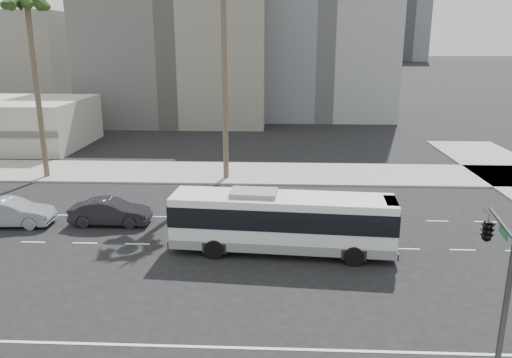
# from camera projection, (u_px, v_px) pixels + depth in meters

# --- Properties ---
(ground) EXTENTS (700.00, 700.00, 0.00)m
(ground) POSITION_uv_depth(u_px,v_px,m) (244.00, 246.00, 27.65)
(ground) COLOR black
(ground) RESTS_ON ground
(sidewalk_north) EXTENTS (120.00, 7.00, 0.15)m
(sidewalk_north) POSITION_uv_depth(u_px,v_px,m) (256.00, 173.00, 42.54)
(sidewalk_north) COLOR gray
(sidewalk_north) RESTS_ON ground
(midrise_beige_west) EXTENTS (24.00, 18.00, 18.00)m
(midrise_beige_west) POSITION_uv_depth(u_px,v_px,m) (180.00, 55.00, 69.03)
(midrise_beige_west) COLOR #615F5A
(midrise_beige_west) RESTS_ON ground
(midrise_gray_center) EXTENTS (20.00, 20.00, 26.00)m
(midrise_gray_center) POSITION_uv_depth(u_px,v_px,m) (321.00, 27.00, 73.81)
(midrise_gray_center) COLOR slate
(midrise_gray_center) RESTS_ON ground
(midrise_beige_far) EXTENTS (18.00, 16.00, 15.00)m
(midrise_beige_far) POSITION_uv_depth(u_px,v_px,m) (17.00, 64.00, 75.38)
(midrise_beige_far) COLOR #615F5A
(midrise_beige_far) RESTS_ON ground
(highrise_far) EXTENTS (22.00, 22.00, 60.00)m
(highrise_far) POSITION_uv_depth(u_px,v_px,m) (407.00, 3.00, 266.58)
(highrise_far) COLOR #565B60
(highrise_far) RESTS_ON ground
(city_bus) EXTENTS (12.00, 3.55, 3.40)m
(city_bus) POSITION_uv_depth(u_px,v_px,m) (282.00, 221.00, 26.46)
(city_bus) COLOR silver
(city_bus) RESTS_ON ground
(car_a) EXTENTS (1.71, 4.89, 1.61)m
(car_a) POSITION_uv_depth(u_px,v_px,m) (110.00, 212.00, 30.73)
(car_a) COLOR black
(car_a) RESTS_ON ground
(car_b) EXTENTS (2.08, 5.23, 1.69)m
(car_b) POSITION_uv_depth(u_px,v_px,m) (10.00, 213.00, 30.50)
(car_b) COLOR gray
(car_b) RESTS_ON ground
(traffic_signal) EXTENTS (2.57, 3.45, 5.53)m
(traffic_signal) POSITION_uv_depth(u_px,v_px,m) (490.00, 234.00, 17.13)
(traffic_signal) COLOR #262628
(traffic_signal) RESTS_ON ground
(palm_mid) EXTENTS (4.93, 4.93, 15.24)m
(palm_mid) POSITION_uv_depth(u_px,v_px,m) (27.00, 4.00, 37.69)
(palm_mid) COLOR brown
(palm_mid) RESTS_ON ground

